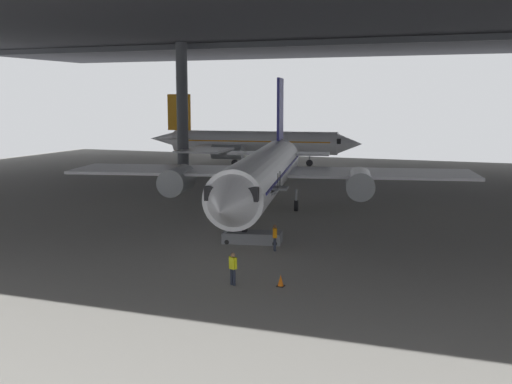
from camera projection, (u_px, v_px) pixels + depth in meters
The scene contains 8 objects.
ground_plane at pixel (256, 227), 45.47m from camera, with size 110.00×110.00×0.00m, color gray.
hangar_structure at pixel (311, 15), 55.78m from camera, with size 121.00×99.00×17.13m.
airplane_main at pixel (264, 173), 49.74m from camera, with size 34.39×35.05×11.11m.
boarding_stairs at pixel (253, 232), 40.45m from camera, with size 4.33×2.29×4.58m.
crew_worker_near_nose at pixel (233, 267), 31.21m from camera, with size 0.51×0.34×1.65m.
crew_worker_by_stairs at pixel (275, 236), 38.24m from camera, with size 0.36×0.50×1.64m.
airplane_distant at pixel (250, 142), 87.56m from camera, with size 30.31×29.47×9.76m.
traffic_cone_orange at pixel (281, 281), 31.07m from camera, with size 0.36×0.36×0.60m.
Camera 1 is at (15.81, -41.70, 9.19)m, focal length 44.30 mm.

